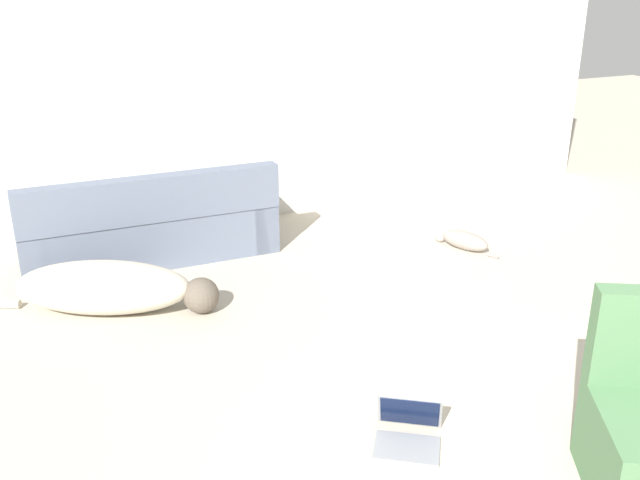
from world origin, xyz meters
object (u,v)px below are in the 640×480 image
Objects in this scene: couch at (148,226)px; laptop_open at (408,426)px; cat at (463,240)px; dog at (109,288)px.

laptop_open is (0.70, -2.91, -0.18)m from couch.
cat is 2.63m from laptop_open.
couch reaches higher than cat.
cat is (2.84, -0.02, -0.09)m from dog.
couch is at bearing 89.46° from dog.
dog is at bearing 65.84° from cat.
dog is at bearing 153.34° from laptop_open.
couch reaches higher than dog.
dog is 2.34m from laptop_open.
laptop_open is at bearing 116.19° from cat.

